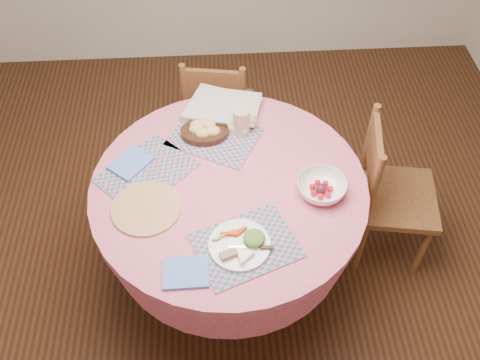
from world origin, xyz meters
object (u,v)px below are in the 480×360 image
at_px(bread_bowl, 204,129).
at_px(fruit_bowl, 321,188).
at_px(dining_table, 229,212).
at_px(dinner_plate, 242,245).
at_px(latte_mug, 242,121).
at_px(chair_right, 389,192).
at_px(wicker_trivet, 146,208).
at_px(chair_back, 217,110).

xyz_separation_m(bread_bowl, fruit_bowl, (0.50, -0.39, -0.00)).
relative_size(dining_table, dinner_plate, 4.88).
height_order(bread_bowl, latte_mug, latte_mug).
bearing_deg(dinner_plate, chair_right, 31.62).
height_order(latte_mug, fruit_bowl, latte_mug).
bearing_deg(chair_right, latte_mug, 84.89).
bearing_deg(chair_right, wicker_trivet, 111.59).
bearing_deg(chair_right, chair_back, 59.44).
distance_m(latte_mug, fruit_bowl, 0.52).
xyz_separation_m(chair_right, dinner_plate, (-0.78, -0.48, 0.31)).
bearing_deg(latte_mug, wicker_trivet, -134.42).
xyz_separation_m(chair_back, fruit_bowl, (0.43, -0.92, 0.34)).
relative_size(dinner_plate, bread_bowl, 1.11).
bearing_deg(dining_table, latte_mug, 76.57).
distance_m(chair_back, fruit_bowl, 1.07).
height_order(dining_table, chair_right, chair_right).
bearing_deg(wicker_trivet, dining_table, 17.51).
distance_m(chair_right, wicker_trivet, 1.24).
bearing_deg(wicker_trivet, fruit_bowl, 3.34).
distance_m(dinner_plate, bread_bowl, 0.67).
bearing_deg(chair_back, latte_mug, 111.27).
distance_m(chair_back, bread_bowl, 0.64).
height_order(dining_table, latte_mug, latte_mug).
height_order(chair_back, latte_mug, latte_mug).
distance_m(wicker_trivet, dinner_plate, 0.45).
distance_m(wicker_trivet, latte_mug, 0.63).
height_order(chair_back, fruit_bowl, chair_back).
bearing_deg(wicker_trivet, dinner_plate, -29.39).
bearing_deg(dining_table, chair_back, 92.13).
height_order(chair_right, chair_back, chair_right).
height_order(chair_right, bread_bowl, chair_right).
height_order(wicker_trivet, dinner_plate, dinner_plate).
relative_size(dinner_plate, fruit_bowl, 1.00).
relative_size(chair_right, latte_mug, 6.71).
bearing_deg(dinner_plate, wicker_trivet, 150.61).
relative_size(dining_table, chair_back, 1.47).
bearing_deg(chair_back, dinner_plate, 102.37).
xyz_separation_m(dining_table, fruit_bowl, (0.40, -0.07, 0.23)).
xyz_separation_m(chair_right, fruit_bowl, (-0.42, -0.22, 0.32)).
bearing_deg(fruit_bowl, chair_back, 115.11).
bearing_deg(bread_bowl, chair_back, 82.55).
distance_m(dining_table, chair_back, 0.86).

